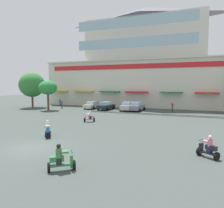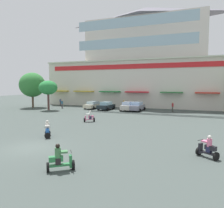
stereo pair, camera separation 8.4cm
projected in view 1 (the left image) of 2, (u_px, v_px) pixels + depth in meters
The scene contains 16 objects.
ground_plane at pixel (103, 121), 28.46m from camera, with size 128.00×128.00×0.00m, color #424C48.
colonial_building at pixel (145, 65), 48.21m from camera, with size 42.62×14.20×20.97m.
plaza_tree_0 at pixel (32, 85), 44.49m from camera, with size 4.97×5.17×6.98m.
plaza_tree_2 at pixel (48, 88), 40.01m from camera, with size 3.31×3.29×5.33m.
parked_car_0 at pixel (93, 105), 42.80m from camera, with size 2.60×4.59×1.41m.
parked_car_1 at pixel (106, 106), 40.92m from camera, with size 2.68×4.07×1.46m.
parked_car_2 at pixel (127, 106), 39.48m from camera, with size 2.37×3.88×1.58m.
parked_car_3 at pixel (137, 106), 39.16m from camera, with size 2.45×4.36×1.59m.
scooter_rider_0 at pixel (208, 148), 14.16m from camera, with size 1.43×1.23×1.48m.
scooter_rider_1 at pixel (61, 160), 12.02m from camera, with size 1.48×1.33×1.50m.
scooter_rider_3 at pixel (89, 117), 27.75m from camera, with size 1.40×1.22×1.43m.
scooter_rider_4 at pixel (48, 130), 19.73m from camera, with size 1.22×1.37×1.50m.
pedestrian_0 at pixel (60, 102), 48.32m from camera, with size 0.51×0.51×1.65m.
pedestrian_1 at pixel (62, 104), 43.26m from camera, with size 0.43×0.43×1.65m.
pedestrian_2 at pixel (172, 106), 37.63m from camera, with size 0.45×0.45×1.71m.
pedestrian_3 at pixel (124, 103), 43.02m from camera, with size 0.47×0.47×1.73m.
Camera 1 is at (11.43, -12.76, 4.67)m, focal length 35.82 mm.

